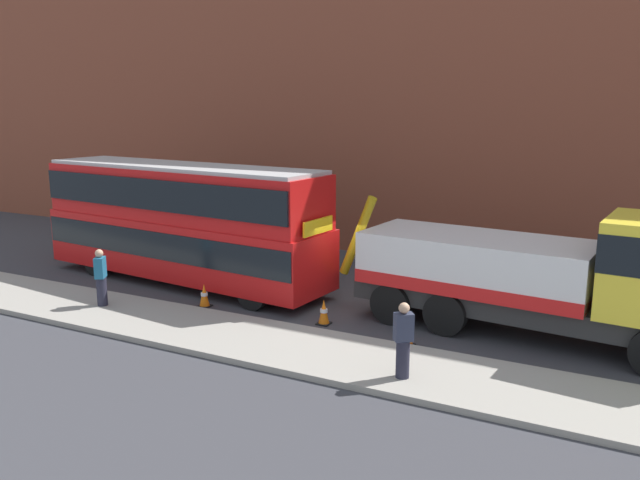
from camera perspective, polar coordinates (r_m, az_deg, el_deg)
The scene contains 10 objects.
ground_plane at distance 19.71m, azimuth 2.85°, elevation -5.70°, with size 120.00×120.00×0.00m, color #38383D.
near_kerb at distance 16.16m, azimuth -3.37°, elevation -9.49°, with size 60.00×2.80×0.15m, color gray.
building_facade at distance 25.53m, azimuth 9.94°, elevation 16.52°, with size 60.00×1.50×16.00m.
recovery_tow_truck at distance 17.30m, azimuth 19.46°, elevation -2.85°, with size 10.23×3.52×3.67m.
double_decker_bus at distance 21.99m, azimuth -12.31°, elevation 1.89°, with size 11.20×3.64×4.06m.
pedestrian_onlooker at distance 19.87m, azimuth -19.10°, elevation -3.26°, with size 0.42×0.48×1.71m.
pedestrian_bystander at distance 14.03m, azimuth 7.49°, elevation -9.02°, with size 0.48×0.45×1.71m.
traffic_cone_near_bus at distance 19.58m, azimuth -10.37°, elevation -4.97°, with size 0.36×0.36×0.72m.
traffic_cone_midway at distance 17.76m, azimuth 0.35°, elevation -6.54°, with size 0.36×0.36×0.72m.
traffic_cone_near_truck at distance 16.35m, azimuth 7.86°, elevation -8.32°, with size 0.36×0.36×0.72m.
Camera 1 is at (7.67, -17.13, 6.00)m, focal length 35.58 mm.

